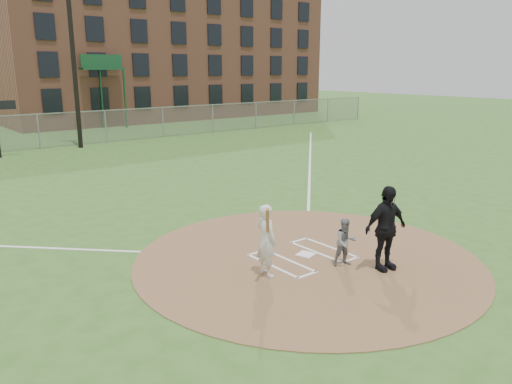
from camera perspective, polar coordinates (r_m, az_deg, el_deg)
ground at (r=12.39m, az=5.84°, el=-7.60°), size 140.00×140.00×0.00m
dirt_circle at (r=12.38m, az=5.84°, el=-7.56°), size 8.40×8.40×0.02m
home_plate at (r=12.56m, az=5.71°, el=-7.12°), size 0.50×0.50×0.03m
foul_line_first at (r=24.67m, az=6.18°, el=3.30°), size 17.04×17.04×0.01m
catcher at (r=11.90m, az=10.20°, el=-5.66°), size 0.67×0.60×1.13m
umpire at (r=11.73m, az=14.60°, el=-4.03°), size 1.22×0.66×1.97m
batters_boxes at (r=12.48m, az=5.36°, el=-7.30°), size 2.08×1.88×0.01m
batter_at_plate at (r=11.07m, az=1.17°, el=-5.50°), size 0.74×0.96×1.78m
outfield_fence at (r=31.44m, az=-23.58°, el=6.37°), size 56.08×0.08×2.03m
brick_warehouse at (r=52.14m, az=-11.55°, el=16.95°), size 30.00×17.17×15.00m
light_pole at (r=30.94m, az=-20.39°, el=16.97°), size 1.20×0.30×12.22m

